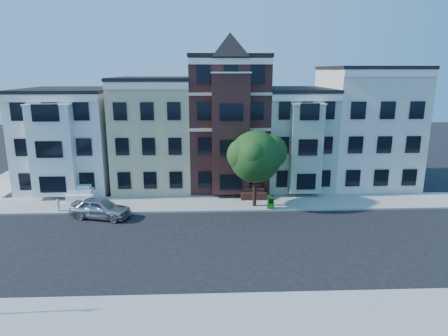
{
  "coord_description": "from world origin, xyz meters",
  "views": [
    {
      "loc": [
        -1.95,
        -23.78,
        10.96
      ],
      "look_at": [
        -0.81,
        3.63,
        4.2
      ],
      "focal_mm": 32.0,
      "sensor_mm": 36.0,
      "label": 1
    }
  ],
  "objects_px": {
    "street_tree": "(255,160)",
    "fire_hydrant": "(58,206)",
    "newspaper_box": "(271,202)",
    "parked_car": "(100,208)"
  },
  "relations": [
    {
      "from": "newspaper_box",
      "to": "parked_car",
      "type": "bearing_deg",
      "value": -156.9
    },
    {
      "from": "parked_car",
      "to": "street_tree",
      "type": "bearing_deg",
      "value": -66.14
    },
    {
      "from": "fire_hydrant",
      "to": "newspaper_box",
      "type": "bearing_deg",
      "value": -0.45
    },
    {
      "from": "street_tree",
      "to": "fire_hydrant",
      "type": "relative_size",
      "value": 10.16
    },
    {
      "from": "parked_car",
      "to": "newspaper_box",
      "type": "bearing_deg",
      "value": -70.14
    },
    {
      "from": "parked_car",
      "to": "newspaper_box",
      "type": "relative_size",
      "value": 4.29
    },
    {
      "from": "street_tree",
      "to": "parked_car",
      "type": "xyz_separation_m",
      "value": [
        -11.96,
        -1.86,
        -3.18
      ]
    },
    {
      "from": "newspaper_box",
      "to": "street_tree",
      "type": "bearing_deg",
      "value": 166.85
    },
    {
      "from": "street_tree",
      "to": "parked_car",
      "type": "bearing_deg",
      "value": -171.18
    },
    {
      "from": "newspaper_box",
      "to": "fire_hydrant",
      "type": "bearing_deg",
      "value": -162.18
    }
  ]
}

